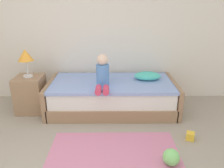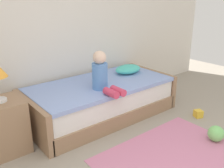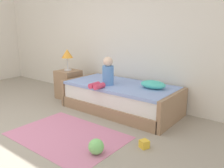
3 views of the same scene
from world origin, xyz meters
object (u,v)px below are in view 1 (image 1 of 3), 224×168
Objects in this scene: table_lamp at (25,56)px; pillow at (147,76)px; bed at (112,96)px; toy_ball at (171,157)px; toy_block at (190,136)px; nightstand at (31,94)px; child_figure at (103,74)px.

table_lamp is 1.02× the size of pillow.
pillow is (0.60, 0.10, 0.32)m from bed.
table_lamp is at bearing 145.92° from toy_ball.
table_lamp is 4.33× the size of toy_block.
toy_block is (0.45, -1.02, -0.51)m from pillow.
table_lamp is (-1.35, -0.05, 0.69)m from bed.
pillow is 1.58m from toy_ball.
table_lamp is at bearing -178.05° from bed.
nightstand reaches higher than toy_ball.
nightstand reaches higher than toy_block.
pillow is at bearing 113.64° from toy_block.
bed is 4.69× the size of table_lamp.
child_figure reaches higher than toy_block.
pillow reaches higher than toy_ball.
toy_block is (1.05, -0.92, -0.19)m from bed.
pillow reaches higher than toy_block.
pillow is at bearing 23.84° from child_figure.
bed is 0.69m from pillow.
nightstand is 1.18× the size of child_figure.
pillow reaches higher than bed.
child_figure is at bearing -156.16° from pillow.
toy_block is (2.40, -0.87, -0.25)m from nightstand.
table_lamp is 1.24m from child_figure.
child_figure is (1.21, -0.18, 0.40)m from nightstand.
toy_ball is at bearing -64.82° from bed.
toy_ball is (2.01, -1.36, -0.20)m from nightstand.
child_figure is at bearing 124.35° from toy_ball.
pillow is at bearing 9.48° from bed.
child_figure is at bearing -8.60° from nightstand.
table_lamp is at bearing 0.00° from nightstand.
table_lamp reaches higher than nightstand.
toy_ball reaches higher than toy_block.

